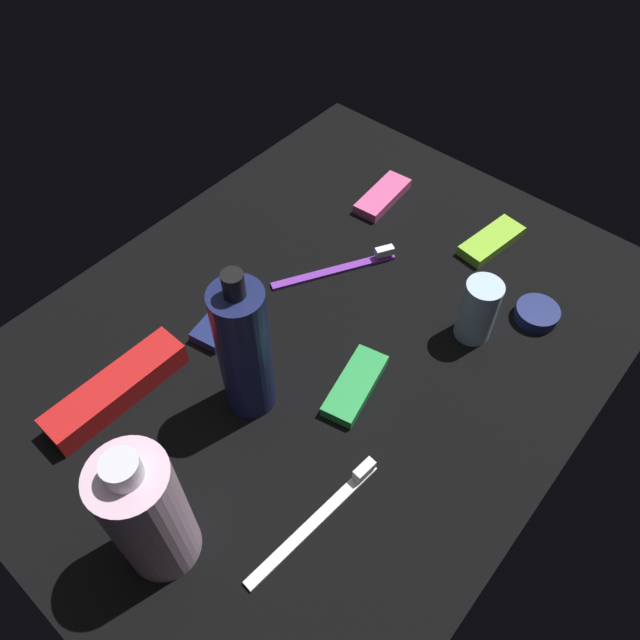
{
  "coord_description": "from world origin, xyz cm",
  "views": [
    {
      "loc": [
        35.67,
        30.7,
        62.25
      ],
      "look_at": [
        0.0,
        0.0,
        3.0
      ],
      "focal_mm": 34.34,
      "sensor_mm": 36.0,
      "label": 1
    }
  ],
  "objects_px": {
    "lotion_bottle": "(245,351)",
    "deodorant_stick": "(478,310)",
    "snack_bar_lime": "(491,241)",
    "cream_tin_left": "(537,314)",
    "toothbrush_white": "(322,514)",
    "toothpaste_box_red": "(117,389)",
    "bodywash_bottle": "(148,514)",
    "snack_bar_navy": "(226,316)",
    "toothbrush_purple": "(342,267)",
    "snack_bar_pink": "(383,196)",
    "snack_bar_green": "(355,385)"
  },
  "relations": [
    {
      "from": "deodorant_stick",
      "to": "snack_bar_pink",
      "type": "height_order",
      "value": "deodorant_stick"
    },
    {
      "from": "bodywash_bottle",
      "to": "deodorant_stick",
      "type": "height_order",
      "value": "bodywash_bottle"
    },
    {
      "from": "snack_bar_lime",
      "to": "cream_tin_left",
      "type": "distance_m",
      "value": 0.14
    },
    {
      "from": "lotion_bottle",
      "to": "snack_bar_pink",
      "type": "bearing_deg",
      "value": -165.73
    },
    {
      "from": "lotion_bottle",
      "to": "toothbrush_white",
      "type": "height_order",
      "value": "lotion_bottle"
    },
    {
      "from": "bodywash_bottle",
      "to": "snack_bar_lime",
      "type": "xyz_separation_m",
      "value": [
        -0.59,
        0.02,
        -0.08
      ]
    },
    {
      "from": "snack_bar_pink",
      "to": "snack_bar_lime",
      "type": "bearing_deg",
      "value": 92.94
    },
    {
      "from": "snack_bar_lime",
      "to": "snack_bar_navy",
      "type": "distance_m",
      "value": 0.39
    },
    {
      "from": "toothbrush_purple",
      "to": "snack_bar_pink",
      "type": "bearing_deg",
      "value": -163.47
    },
    {
      "from": "deodorant_stick",
      "to": "toothbrush_white",
      "type": "distance_m",
      "value": 0.31
    },
    {
      "from": "toothpaste_box_red",
      "to": "snack_bar_lime",
      "type": "distance_m",
      "value": 0.55
    },
    {
      "from": "snack_bar_pink",
      "to": "snack_bar_green",
      "type": "distance_m",
      "value": 0.35
    },
    {
      "from": "deodorant_stick",
      "to": "snack_bar_navy",
      "type": "height_order",
      "value": "deodorant_stick"
    },
    {
      "from": "bodywash_bottle",
      "to": "cream_tin_left",
      "type": "height_order",
      "value": "bodywash_bottle"
    },
    {
      "from": "snack_bar_navy",
      "to": "snack_bar_lime",
      "type": "bearing_deg",
      "value": 141.05
    },
    {
      "from": "toothpaste_box_red",
      "to": "snack_bar_navy",
      "type": "bearing_deg",
      "value": 177.0
    },
    {
      "from": "snack_bar_pink",
      "to": "cream_tin_left",
      "type": "height_order",
      "value": "cream_tin_left"
    },
    {
      "from": "bodywash_bottle",
      "to": "snack_bar_navy",
      "type": "distance_m",
      "value": 0.3
    },
    {
      "from": "bodywash_bottle",
      "to": "cream_tin_left",
      "type": "xyz_separation_m",
      "value": [
        -0.51,
        0.14,
        -0.08
      ]
    },
    {
      "from": "toothpaste_box_red",
      "to": "snack_bar_green",
      "type": "bearing_deg",
      "value": 134.35
    },
    {
      "from": "snack_bar_green",
      "to": "snack_bar_lime",
      "type": "bearing_deg",
      "value": 168.22
    },
    {
      "from": "deodorant_stick",
      "to": "toothbrush_white",
      "type": "height_order",
      "value": "deodorant_stick"
    },
    {
      "from": "snack_bar_navy",
      "to": "bodywash_bottle",
      "type": "bearing_deg",
      "value": 23.65
    },
    {
      "from": "snack_bar_lime",
      "to": "cream_tin_left",
      "type": "xyz_separation_m",
      "value": [
        0.08,
        0.11,
        0.0
      ]
    },
    {
      "from": "snack_bar_navy",
      "to": "toothpaste_box_red",
      "type": "bearing_deg",
      "value": -14.94
    },
    {
      "from": "toothbrush_white",
      "to": "cream_tin_left",
      "type": "xyz_separation_m",
      "value": [
        -0.38,
        0.04,
        0.0
      ]
    },
    {
      "from": "deodorant_stick",
      "to": "snack_bar_navy",
      "type": "xyz_separation_m",
      "value": [
        0.19,
        -0.25,
        -0.04
      ]
    },
    {
      "from": "snack_bar_navy",
      "to": "cream_tin_left",
      "type": "distance_m",
      "value": 0.4
    },
    {
      "from": "snack_bar_pink",
      "to": "snack_bar_lime",
      "type": "height_order",
      "value": "same"
    },
    {
      "from": "bodywash_bottle",
      "to": "snack_bar_pink",
      "type": "distance_m",
      "value": 0.59
    },
    {
      "from": "bodywash_bottle",
      "to": "lotion_bottle",
      "type": "bearing_deg",
      "value": -162.7
    },
    {
      "from": "toothbrush_purple",
      "to": "snack_bar_navy",
      "type": "distance_m",
      "value": 0.18
    },
    {
      "from": "lotion_bottle",
      "to": "deodorant_stick",
      "type": "xyz_separation_m",
      "value": [
        -0.25,
        0.14,
        -0.05
      ]
    },
    {
      "from": "lotion_bottle",
      "to": "snack_bar_green",
      "type": "distance_m",
      "value": 0.15
    },
    {
      "from": "bodywash_bottle",
      "to": "toothbrush_purple",
      "type": "distance_m",
      "value": 0.43
    },
    {
      "from": "toothbrush_purple",
      "to": "cream_tin_left",
      "type": "relative_size",
      "value": 2.89
    },
    {
      "from": "cream_tin_left",
      "to": "toothbrush_white",
      "type": "bearing_deg",
      "value": -5.94
    },
    {
      "from": "cream_tin_left",
      "to": "lotion_bottle",
      "type": "bearing_deg",
      "value": -30.72
    },
    {
      "from": "toothpaste_box_red",
      "to": "toothbrush_white",
      "type": "bearing_deg",
      "value": 101.02
    },
    {
      "from": "snack_bar_pink",
      "to": "snack_bar_green",
      "type": "xyz_separation_m",
      "value": [
        0.29,
        0.18,
        0.0
      ]
    },
    {
      "from": "lotion_bottle",
      "to": "toothpaste_box_red",
      "type": "relative_size",
      "value": 1.22
    },
    {
      "from": "snack_bar_green",
      "to": "lotion_bottle",
      "type": "bearing_deg",
      "value": -55.96
    },
    {
      "from": "bodywash_bottle",
      "to": "cream_tin_left",
      "type": "distance_m",
      "value": 0.53
    },
    {
      "from": "deodorant_stick",
      "to": "snack_bar_pink",
      "type": "distance_m",
      "value": 0.28
    },
    {
      "from": "bodywash_bottle",
      "to": "snack_bar_lime",
      "type": "height_order",
      "value": "bodywash_bottle"
    },
    {
      "from": "toothbrush_purple",
      "to": "cream_tin_left",
      "type": "xyz_separation_m",
      "value": [
        -0.1,
        0.25,
        0.0
      ]
    },
    {
      "from": "lotion_bottle",
      "to": "toothbrush_white",
      "type": "xyz_separation_m",
      "value": [
        0.05,
        0.15,
        -0.09
      ]
    },
    {
      "from": "toothbrush_white",
      "to": "toothpaste_box_red",
      "type": "distance_m",
      "value": 0.28
    },
    {
      "from": "toothpaste_box_red",
      "to": "cream_tin_left",
      "type": "xyz_separation_m",
      "value": [
        -0.43,
        0.31,
        -0.01
      ]
    },
    {
      "from": "lotion_bottle",
      "to": "snack_bar_green",
      "type": "bearing_deg",
      "value": 136.61
    }
  ]
}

